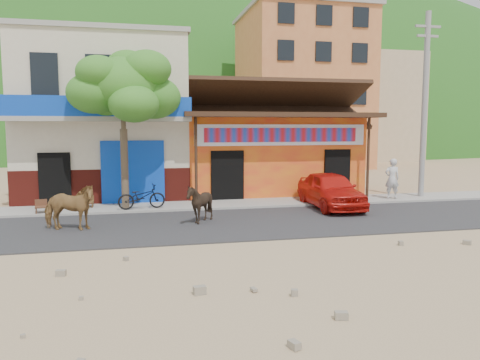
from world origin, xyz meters
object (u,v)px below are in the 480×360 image
at_px(tree, 124,129).
at_px(cow_dark, 200,203).
at_px(pedestrian, 392,179).
at_px(cafe_chair_left, 41,201).
at_px(cafe_chair_right, 88,197).
at_px(cow_tan, 69,207).
at_px(utility_pole, 424,106).
at_px(scooter, 142,197).
at_px(red_car, 330,190).

relative_size(tree, cow_dark, 4.62).
xyz_separation_m(pedestrian, cafe_chair_left, (-14.08, -0.32, -0.42)).
bearing_deg(cafe_chair_right, cow_tan, -92.91).
bearing_deg(tree, cow_tan, -115.78).
relative_size(tree, utility_pole, 0.75).
xyz_separation_m(scooter, pedestrian, (10.54, 0.24, 0.40)).
xyz_separation_m(cow_tan, cow_dark, (4.05, 0.24, -0.07)).
height_order(cow_dark, scooter, cow_dark).
xyz_separation_m(red_car, cafe_chair_left, (-10.78, 0.78, -0.18)).
distance_m(cow_dark, cafe_chair_left, 5.98).
xyz_separation_m(tree, cow_tan, (-1.61, -3.33, -2.36)).
xyz_separation_m(scooter, cafe_chair_right, (-2.00, 0.79, -0.06)).
bearing_deg(cow_tan, cafe_chair_right, 12.21).
distance_m(tree, pedestrian, 11.34).
height_order(tree, cafe_chair_left, tree).
bearing_deg(cafe_chair_right, scooter, -21.37).
bearing_deg(pedestrian, cow_tan, 22.65).
bearing_deg(cow_dark, pedestrian, 98.70).
height_order(utility_pole, cow_dark, utility_pole).
bearing_deg(pedestrian, cafe_chair_right, 6.24).
xyz_separation_m(cow_dark, scooter, (-1.84, 2.67, -0.11)).
xyz_separation_m(utility_pole, cafe_chair_right, (-14.20, 0.18, -3.59)).
bearing_deg(pedestrian, utility_pole, -158.51).
xyz_separation_m(red_car, cafe_chair_right, (-9.24, 1.66, -0.22)).
xyz_separation_m(cow_dark, red_car, (5.39, 1.81, 0.06)).
relative_size(cow_dark, pedestrian, 0.75).
relative_size(cow_dark, scooter, 0.74).
relative_size(cow_dark, red_car, 0.31).
bearing_deg(utility_pole, cafe_chair_right, 179.29).
xyz_separation_m(utility_pole, cow_dark, (-10.36, -3.29, -3.43)).
bearing_deg(cow_tan, cow_dark, -71.21).
bearing_deg(cow_dark, cafe_chair_left, -125.57).
bearing_deg(cow_tan, cafe_chair_left, 40.62).
xyz_separation_m(utility_pole, pedestrian, (-1.66, -0.38, -3.13)).
xyz_separation_m(red_car, scooter, (-7.24, 0.86, -0.16)).
height_order(pedestrian, cafe_chair_left, pedestrian).
relative_size(red_car, scooter, 2.35).
distance_m(tree, cafe_chair_left, 3.93).
distance_m(cow_tan, pedestrian, 13.13).
bearing_deg(cafe_chair_right, tree, -14.72).
bearing_deg(pedestrian, cow_dark, 27.29).
distance_m(tree, scooter, 2.64).
height_order(red_car, cafe_chair_right, red_car).
distance_m(red_car, cafe_chair_right, 9.38).
xyz_separation_m(tree, scooter, (0.60, -0.42, -2.54)).
relative_size(red_car, pedestrian, 2.40).
xyz_separation_m(red_car, pedestrian, (3.30, 1.10, 0.24)).
xyz_separation_m(pedestrian, cafe_chair_right, (-12.54, 0.55, -0.46)).
bearing_deg(cafe_chair_left, cafe_chair_right, 19.98).
height_order(utility_pole, cow_tan, utility_pole).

